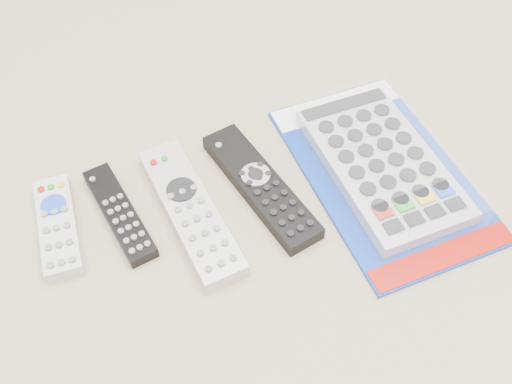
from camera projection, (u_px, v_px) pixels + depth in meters
name	position (u px, v px, depth m)	size (l,w,h in m)	color
remote_small_grey	(58.00, 226.00, 0.72)	(0.05, 0.15, 0.02)	#B2B2B5
remote_slim_black	(120.00, 213.00, 0.73)	(0.06, 0.17, 0.02)	black
remote_silver_dvd	(191.00, 211.00, 0.73)	(0.08, 0.23, 0.03)	#B3B3B8
remote_large_black	(261.00, 186.00, 0.76)	(0.09, 0.22, 0.02)	black
jumbo_remote_packaged	(382.00, 163.00, 0.77)	(0.20, 0.33, 0.04)	#0E319B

